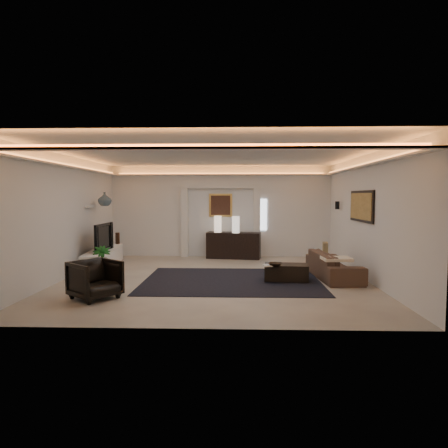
{
  "coord_description": "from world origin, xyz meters",
  "views": [
    {
      "loc": [
        0.51,
        -9.1,
        1.93
      ],
      "look_at": [
        0.2,
        0.6,
        1.25
      ],
      "focal_mm": 31.55,
      "sensor_mm": 36.0,
      "label": 1
    }
  ],
  "objects_px": {
    "console": "(234,246)",
    "coffee_table": "(286,272)",
    "sofa": "(334,265)",
    "armchair": "(95,280)"
  },
  "relations": [
    {
      "from": "console",
      "to": "sofa",
      "type": "height_order",
      "value": "console"
    },
    {
      "from": "console",
      "to": "sofa",
      "type": "relative_size",
      "value": 0.79
    },
    {
      "from": "armchair",
      "to": "console",
      "type": "bearing_deg",
      "value": 11.73
    },
    {
      "from": "armchair",
      "to": "sofa",
      "type": "bearing_deg",
      "value": -28.47
    },
    {
      "from": "sofa",
      "to": "armchair",
      "type": "relative_size",
      "value": 2.59
    },
    {
      "from": "sofa",
      "to": "coffee_table",
      "type": "relative_size",
      "value": 2.14
    },
    {
      "from": "console",
      "to": "sofa",
      "type": "xyz_separation_m",
      "value": [
        2.39,
        -2.92,
        -0.1
      ]
    },
    {
      "from": "console",
      "to": "armchair",
      "type": "height_order",
      "value": "console"
    },
    {
      "from": "console",
      "to": "coffee_table",
      "type": "height_order",
      "value": "console"
    },
    {
      "from": "sofa",
      "to": "armchair",
      "type": "xyz_separation_m",
      "value": [
        -4.97,
        -2.05,
        0.06
      ]
    }
  ]
}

